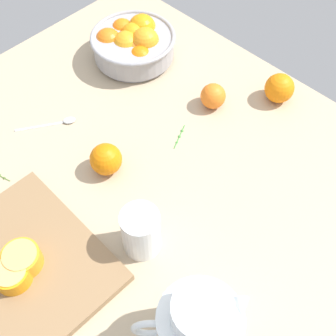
# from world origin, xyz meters

# --- Properties ---
(ground_plane) EXTENTS (1.28, 0.93, 0.03)m
(ground_plane) POSITION_xyz_m (0.00, 0.00, -0.01)
(ground_plane) COLOR tan
(fruit_bowl) EXTENTS (0.24, 0.24, 0.11)m
(fruit_bowl) POSITION_xyz_m (-0.35, 0.21, 0.05)
(fruit_bowl) COLOR #99999E
(fruit_bowl) RESTS_ON ground_plane
(juice_pitcher) EXTENTS (0.16, 0.16, 0.20)m
(juice_pitcher) POSITION_xyz_m (0.31, -0.25, 0.07)
(juice_pitcher) COLOR white
(juice_pitcher) RESTS_ON ground_plane
(juice_glass) EXTENTS (0.08, 0.08, 0.12)m
(juice_glass) POSITION_xyz_m (0.10, -0.18, 0.05)
(juice_glass) COLOR white
(juice_glass) RESTS_ON ground_plane
(cutting_board) EXTENTS (0.36, 0.27, 0.02)m
(cutting_board) POSITION_xyz_m (-0.04, -0.37, 0.01)
(cutting_board) COLOR olive
(cutting_board) RESTS_ON ground_plane
(orange_half_0) EXTENTS (0.08, 0.08, 0.04)m
(orange_half_0) POSITION_xyz_m (-0.03, -0.38, 0.04)
(orange_half_0) COLOR orange
(orange_half_0) RESTS_ON cutting_board
(orange_half_1) EXTENTS (0.07, 0.07, 0.04)m
(orange_half_1) POSITION_xyz_m (-0.02, -0.42, 0.04)
(orange_half_1) COLOR orange
(orange_half_1) RESTS_ON cutting_board
(loose_orange_1) EXTENTS (0.08, 0.08, 0.08)m
(loose_orange_1) POSITION_xyz_m (0.05, 0.37, 0.04)
(loose_orange_1) COLOR orange
(loose_orange_1) RESTS_ON ground_plane
(loose_orange_2) EXTENTS (0.08, 0.08, 0.08)m
(loose_orange_2) POSITION_xyz_m (-0.10, -0.10, 0.04)
(loose_orange_2) COLOR orange
(loose_orange_2) RESTS_ON ground_plane
(loose_orange_3) EXTENTS (0.07, 0.07, 0.07)m
(loose_orange_3) POSITION_xyz_m (-0.06, 0.23, 0.03)
(loose_orange_3) COLOR orange
(loose_orange_3) RESTS_ON ground_plane
(spoon) EXTENTS (0.10, 0.14, 0.01)m
(spoon) POSITION_xyz_m (-0.31, -0.10, 0.00)
(spoon) COLOR silver
(spoon) RESTS_ON ground_plane
(herb_sprig_0) EXTENTS (0.04, 0.08, 0.01)m
(herb_sprig_0) POSITION_xyz_m (-0.05, 0.09, 0.00)
(herb_sprig_0) COLOR #45923D
(herb_sprig_0) RESTS_ON ground_plane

